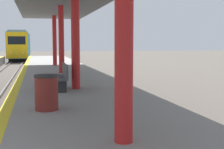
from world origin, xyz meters
The scene contains 3 objects.
train centered at (0.00, 49.13, 2.21)m, with size 2.78×18.10×4.34m.
trash_bin centered at (2.63, 5.34, 1.34)m, with size 0.59×0.59×0.87m.
bench centered at (3.26, 8.61, 1.39)m, with size 0.44×1.64×0.92m.
Camera 1 is at (2.40, -2.37, 2.54)m, focal length 50.00 mm.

